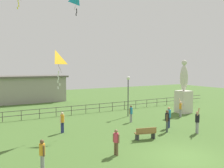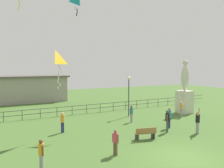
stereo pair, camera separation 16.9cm
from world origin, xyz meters
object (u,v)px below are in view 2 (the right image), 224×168
(park_bench, at_px, (145,133))
(person_2, at_px, (167,120))
(person_3, at_px, (169,116))
(person_1, at_px, (115,140))
(kite_3, at_px, (56,59))
(person_6, at_px, (198,121))
(person_7, at_px, (62,121))
(person_4, at_px, (41,152))
(person_5, at_px, (181,108))
(lamppost, at_px, (129,87))
(statue_monument, at_px, (185,94))
(person_0, at_px, (131,113))

(park_bench, relative_size, person_2, 0.91)
(person_2, bearing_deg, person_3, 41.60)
(person_1, distance_m, kite_3, 7.55)
(person_6, relative_size, person_7, 1.23)
(person_1, distance_m, person_6, 7.61)
(person_6, bearing_deg, person_4, -176.30)
(person_3, bearing_deg, person_4, -164.69)
(person_5, xyz_separation_m, person_7, (-12.02, 0.31, -0.01))
(park_bench, bearing_deg, person_6, -9.02)
(person_2, bearing_deg, lamppost, 85.13)
(person_4, distance_m, kite_3, 7.62)
(park_bench, xyz_separation_m, person_3, (3.55, 1.54, 0.54))
(person_4, bearing_deg, person_7, 64.31)
(statue_monument, xyz_separation_m, person_0, (-7.47, -0.88, -1.16))
(person_3, bearing_deg, person_2, -138.40)
(person_2, bearing_deg, person_1, -159.52)
(person_6, bearing_deg, kite_3, 152.93)
(person_1, distance_m, person_3, 7.44)
(person_1, bearing_deg, person_5, 27.54)
(person_7, bearing_deg, lamppost, 18.60)
(park_bench, bearing_deg, person_5, 28.66)
(lamppost, distance_m, person_2, 6.64)
(person_0, relative_size, person_4, 1.00)
(person_1, bearing_deg, person_3, 24.12)
(park_bench, distance_m, person_5, 8.55)
(person_2, relative_size, kite_3, 0.62)
(person_2, xyz_separation_m, kite_3, (-7.62, 3.44, 4.59))
(lamppost, bearing_deg, person_7, -161.40)
(person_3, xyz_separation_m, person_5, (3.94, 2.55, -0.07))
(person_0, distance_m, person_1, 8.07)
(person_0, relative_size, kite_3, 0.55)
(lamppost, relative_size, person_1, 2.73)
(person_0, xyz_separation_m, person_6, (2.39, -5.38, 0.11))
(person_5, relative_size, person_6, 0.94)
(person_3, height_order, person_5, person_5)
(statue_monument, xyz_separation_m, person_6, (-5.08, -6.26, -1.05))
(statue_monument, xyz_separation_m, park_bench, (-9.41, -5.57, -1.58))
(lamppost, xyz_separation_m, kite_3, (-8.16, -2.87, 2.58))
(lamppost, bearing_deg, person_3, -85.33)
(lamppost, xyz_separation_m, person_7, (-7.64, -2.57, -2.07))
(kite_3, bearing_deg, person_4, -112.42)
(person_0, relative_size, person_2, 0.90)
(person_6, bearing_deg, park_bench, 170.98)
(park_bench, xyz_separation_m, person_1, (-3.23, -1.50, 0.39))
(person_0, xyz_separation_m, person_3, (1.62, -3.15, 0.12))
(person_3, bearing_deg, person_7, 160.48)
(person_1, height_order, person_7, person_7)
(statue_monument, bearing_deg, park_bench, -149.37)
(person_3, bearing_deg, kite_3, 163.38)
(lamppost, bearing_deg, person_1, -126.81)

